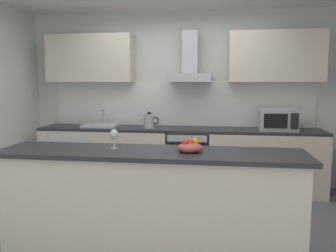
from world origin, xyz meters
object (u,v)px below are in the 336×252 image
Objects in this scene: oven at (189,159)px; range_hood at (190,66)px; wine_glass at (114,135)px; refrigerator at (76,157)px; kettle at (149,121)px; fruit_bowl at (190,147)px; sink at (101,125)px; microwave at (278,120)px.

oven is 1.11× the size of range_hood.
refrigerator is at bearing 122.30° from wine_glass.
oven is 4.50× the size of wine_glass.
refrigerator is 2.32m from wine_glass.
refrigerator is 1.28m from kettle.
kettle is 2.03m from fruit_bowl.
sink is 2.05m from wine_glass.
oven is at bearing 0.09° from refrigerator.
range_hood is 3.27× the size of fruit_bowl.
wine_glass is 0.70m from fruit_bowl.
microwave is at bearing 61.02° from fruit_bowl.
kettle is (-1.79, -0.01, -0.04)m from microwave.
oven is 1.60× the size of microwave.
oven is at bearing 3.39° from kettle.
refrigerator is 4.78× the size of wine_glass.
range_hood reaches higher than refrigerator.
range_hood is (-1.22, 0.16, 0.74)m from microwave.
refrigerator is 2.94× the size of kettle.
sink is 2.27× the size of fruit_bowl.
microwave reaches higher than fruit_bowl.
oven is 1.60× the size of sink.
wine_glass reaches higher than oven.
sink is at bearing 179.52° from oven.
refrigerator is 0.65m from sink.
range_hood reaches higher than fruit_bowl.
sink is at bearing 127.30° from fruit_bowl.
microwave is at bearing 0.19° from kettle.
range_hood is (0.57, 0.16, 0.78)m from kettle.
fruit_bowl is at bearing -3.40° from wine_glass.
range_hood is at bearing 16.03° from kettle.
kettle is 0.98m from range_hood.
kettle reaches higher than wine_glass.
fruit_bowl is (1.89, -1.92, 0.57)m from refrigerator.
range_hood is at bearing 94.78° from fruit_bowl.
refrigerator is 2.19m from range_hood.
sink is at bearing 112.29° from wine_glass.
range_hood is at bearing 172.66° from microwave.
oven is at bearing -0.48° from sink.
microwave reaches higher than wine_glass.
wine_glass reaches higher than fruit_bowl.
sink is at bearing 1.91° from refrigerator.
oven is 2.05m from wine_glass.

